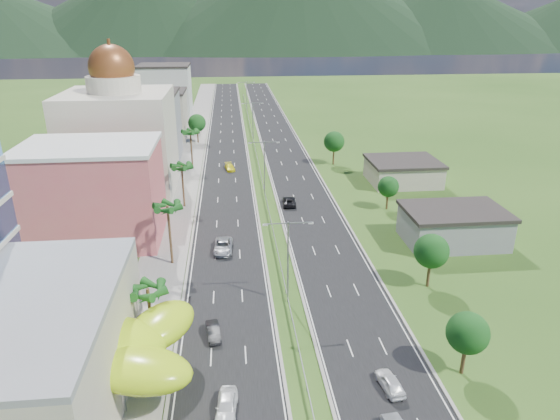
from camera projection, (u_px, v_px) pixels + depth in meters
name	position (u px, v px, depth m)	size (l,w,h in m)	color
ground	(298.00, 352.00, 53.66)	(500.00, 500.00, 0.00)	#2D5119
road_left	(227.00, 146.00, 136.21)	(11.00, 260.00, 0.04)	black
road_right	(281.00, 145.00, 137.62)	(11.00, 260.00, 0.04)	black
sidewalk_left	(192.00, 147.00, 135.31)	(7.00, 260.00, 0.12)	gray
median_guardrail	(258.00, 162.00, 120.03)	(0.10, 216.06, 0.76)	gray
streetlight_median_b	(288.00, 254.00, 60.43)	(6.04, 0.25, 11.00)	gray
streetlight_median_c	(264.00, 162.00, 97.44)	(6.04, 0.25, 11.00)	gray
streetlight_median_d	(253.00, 118.00, 139.07)	(6.04, 0.25, 11.00)	gray
streetlight_median_e	(247.00, 94.00, 180.70)	(6.04, 0.25, 11.00)	gray
lime_canopy	(91.00, 348.00, 46.25)	(18.00, 15.00, 7.40)	#B5E115
pink_shophouse	(94.00, 195.00, 77.88)	(20.00, 15.00, 15.00)	#D0555F
domed_building	(120.00, 137.00, 97.74)	(20.00, 20.00, 28.70)	beige
midrise_grey	(146.00, 127.00, 122.20)	(16.00, 15.00, 16.00)	gray
midrise_beige	(158.00, 116.00, 143.10)	(16.00, 15.00, 13.00)	#B5A695
midrise_white	(166.00, 95.00, 163.46)	(16.00, 15.00, 18.00)	silver
shed_near	(453.00, 227.00, 78.49)	(15.00, 10.00, 5.00)	gray
shed_far	(403.00, 173.00, 106.55)	(14.00, 12.00, 4.40)	#B5A695
palm_tree_b	(148.00, 293.00, 51.46)	(3.60, 3.60, 8.10)	#47301C
palm_tree_c	(168.00, 209.00, 69.44)	(3.60, 3.60, 9.60)	#47301C
palm_tree_d	(182.00, 168.00, 91.07)	(3.60, 3.60, 8.60)	#47301C
palm_tree_e	(190.00, 134.00, 113.91)	(3.60, 3.60, 9.40)	#47301C
leafy_tree_lfar	(197.00, 123.00, 138.04)	(4.90, 4.90, 8.05)	#47301C
leafy_tree_ra	(468.00, 333.00, 48.78)	(4.20, 4.20, 6.90)	#47301C
leafy_tree_rb	(431.00, 251.00, 64.64)	(4.55, 4.55, 7.47)	#47301C
leafy_tree_rc	(388.00, 187.00, 91.12)	(3.85, 3.85, 6.33)	#47301C
leafy_tree_rd	(334.00, 142.00, 118.05)	(4.90, 4.90, 8.05)	#47301C
mountain_ridge	(297.00, 51.00, 475.59)	(860.00, 140.00, 90.00)	black
car_white_near_left	(227.00, 405.00, 45.17)	(1.86, 4.62, 1.57)	white
car_dark_left	(213.00, 331.00, 55.87)	(1.42, 4.07, 1.34)	black
car_silver_mid_left	(223.00, 246.00, 75.93)	(2.73, 5.92, 1.64)	#A1A4A8
car_yellow_far_left	(230.00, 167.00, 115.38)	(1.90, 4.67, 1.36)	yellow
car_white_near_right	(390.00, 382.00, 48.10)	(1.71, 4.25, 1.45)	white
car_dark_far_right	(289.00, 201.00, 94.36)	(2.41, 5.23, 1.45)	black
motorcycle	(190.00, 298.00, 62.75)	(0.52, 1.71, 1.09)	black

